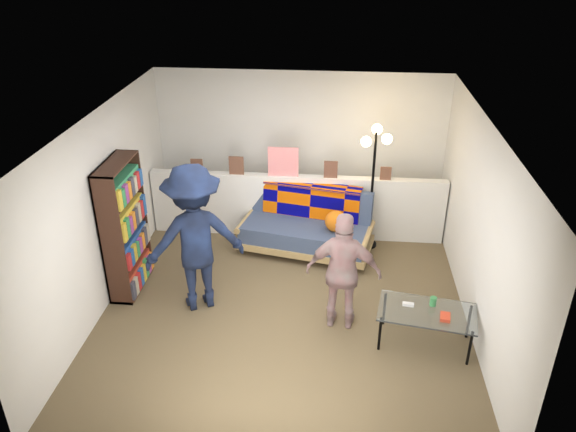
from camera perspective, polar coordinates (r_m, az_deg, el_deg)
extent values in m
plane|color=brown|center=(7.29, -0.30, -8.81)|extent=(5.00, 5.00, 0.00)
cube|color=silver|center=(8.93, 1.27, 7.05)|extent=(4.50, 0.10, 2.40)
cube|color=silver|center=(7.20, -18.43, 0.37)|extent=(0.10, 5.00, 2.40)
cube|color=silver|center=(6.83, 18.82, -1.23)|extent=(0.10, 5.00, 2.40)
cube|color=white|center=(6.18, -0.35, 9.46)|extent=(4.50, 5.00, 0.10)
cube|color=silver|center=(8.56, 0.87, 1.02)|extent=(4.45, 0.15, 1.00)
cube|color=brown|center=(8.53, -9.24, 5.04)|extent=(0.18, 0.02, 0.22)
cube|color=brown|center=(8.39, -5.27, 5.13)|extent=(0.22, 0.02, 0.28)
cube|color=white|center=(8.27, -0.49, 5.53)|extent=(0.45, 0.02, 0.45)
cube|color=brown|center=(8.26, 4.36, 4.73)|extent=(0.20, 0.02, 0.26)
cube|color=brown|center=(8.31, 9.89, 4.29)|extent=(0.16, 0.02, 0.20)
cube|color=#A3834F|center=(8.30, 1.76, -2.65)|extent=(2.05, 1.23, 0.10)
cube|color=#364461|center=(8.17, 1.68, -1.78)|extent=(1.92, 1.06, 0.24)
cube|color=#364461|center=(8.35, 2.40, 1.24)|extent=(1.82, 0.60, 0.57)
cylinder|color=#A3834F|center=(8.43, -4.17, -0.26)|extent=(0.26, 0.86, 0.09)
cylinder|color=#A3834F|center=(8.01, 8.04, -2.02)|extent=(0.26, 0.86, 0.09)
cube|color=#04056C|center=(8.28, 2.26, 1.00)|extent=(1.45, 0.40, 0.52)
cube|color=#04056C|center=(8.28, 2.53, 3.14)|extent=(1.48, 0.54, 0.03)
sphere|color=#CC5B12|center=(7.95, 4.85, -0.53)|extent=(0.30, 0.30, 0.30)
cube|color=black|center=(7.50, -17.27, -1.06)|extent=(0.02, 0.89, 1.77)
cube|color=black|center=(7.10, -17.47, -2.77)|extent=(0.30, 0.02, 1.77)
cube|color=black|center=(7.80, -15.22, 0.39)|extent=(0.30, 0.02, 1.77)
cube|color=black|center=(7.09, -17.21, 5.12)|extent=(0.30, 0.89, 0.02)
cube|color=black|center=(7.88, -15.47, -6.66)|extent=(0.30, 0.89, 0.04)
cube|color=black|center=(7.65, -15.89, -3.84)|extent=(0.30, 0.85, 0.02)
cube|color=black|center=(7.45, -16.29, -1.11)|extent=(0.30, 0.85, 0.02)
cube|color=black|center=(7.27, -16.71, 1.75)|extent=(0.30, 0.85, 0.02)
cube|color=#AA3522|center=(7.78, -15.50, -5.59)|extent=(0.22, 0.83, 0.30)
cube|color=#224B95|center=(7.56, -15.90, -2.83)|extent=(0.22, 0.83, 0.28)
cube|color=gold|center=(7.37, -16.30, -0.05)|extent=(0.22, 0.83, 0.30)
cube|color=#318957|center=(7.20, -16.73, 2.87)|extent=(0.22, 0.83, 0.28)
cylinder|color=black|center=(6.54, 9.31, -11.75)|extent=(0.04, 0.04, 0.43)
cylinder|color=black|center=(6.57, 17.97, -12.71)|extent=(0.04, 0.04, 0.43)
cylinder|color=black|center=(6.91, 9.76, -9.32)|extent=(0.04, 0.04, 0.43)
cylinder|color=black|center=(6.94, 17.88, -10.23)|extent=(0.04, 0.04, 0.43)
cube|color=silver|center=(6.58, 13.95, -9.45)|extent=(1.16, 0.76, 0.02)
cube|color=silver|center=(6.61, 12.11, -8.77)|extent=(0.14, 0.07, 0.03)
cube|color=red|center=(6.50, 15.68, -9.85)|extent=(0.13, 0.17, 0.04)
cylinder|color=#388647|center=(6.65, 14.53, -8.39)|extent=(0.09, 0.09, 0.11)
cylinder|color=black|center=(8.59, 8.12, -2.84)|extent=(0.26, 0.26, 0.03)
cylinder|color=black|center=(8.19, 8.52, 2.48)|extent=(0.04, 0.04, 1.79)
sphere|color=#FFC672|center=(7.95, 7.94, 7.49)|extent=(0.15, 0.15, 0.15)
sphere|color=#FFC672|center=(7.88, 10.02, 7.71)|extent=(0.15, 0.15, 0.15)
sphere|color=#FFC672|center=(7.98, 9.04, 8.70)|extent=(0.15, 0.15, 0.15)
imported|color=black|center=(6.87, -9.46, -2.25)|extent=(1.41, 1.16, 1.90)
imported|color=#CC8487|center=(6.55, 5.66, -5.69)|extent=(0.90, 0.44, 1.49)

